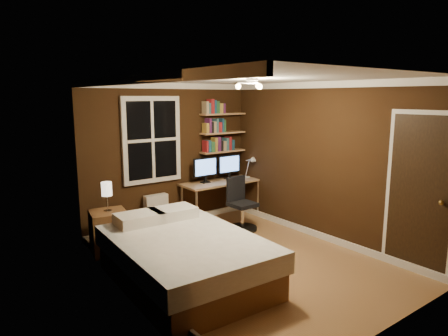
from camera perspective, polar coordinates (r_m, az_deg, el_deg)
floor at (r=5.73m, az=3.06°, el=-13.19°), size 4.20×4.20×0.00m
wall_back at (r=7.08m, az=-7.79°, el=1.78°), size 3.20×0.04×2.50m
wall_left at (r=4.53m, az=-12.59°, el=-3.13°), size 0.04×4.20×2.50m
wall_right at (r=6.49m, az=14.09°, el=0.81°), size 0.04×4.20×2.50m
ceiling at (r=5.27m, az=3.32°, el=12.64°), size 3.20×4.20×0.02m
window at (r=6.85m, az=-10.27°, el=3.96°), size 1.06×0.06×1.46m
door at (r=5.69m, az=26.08°, el=-3.53°), size 0.03×0.82×2.05m
door_knob at (r=5.54m, az=28.62°, el=-4.37°), size 0.06×0.06×0.06m
ceiling_fixture at (r=5.19m, az=4.03°, el=11.57°), size 0.44×0.44×0.18m
bookshelf_lower at (r=7.56m, az=-0.16°, el=2.41°), size 0.92×0.22×0.03m
books_row_lower at (r=7.54m, az=-0.16°, el=3.39°), size 0.60×0.16×0.23m
bookshelf_middle at (r=7.52m, az=-0.16°, el=5.05°), size 0.92×0.22×0.03m
books_row_middle at (r=7.51m, az=-0.16°, el=6.04°), size 0.48×0.16×0.23m
bookshelf_upper at (r=7.49m, az=-0.16°, el=7.72°), size 0.92×0.22×0.03m
books_row_upper at (r=7.49m, az=-0.16°, el=8.71°), size 0.42×0.16×0.23m
bed at (r=5.05m, az=-5.64°, el=-12.68°), size 1.64×2.22×0.73m
nightstand at (r=6.16m, az=-16.12°, el=-8.77°), size 0.58×0.58×0.63m
bedside_lamp at (r=6.01m, az=-16.37°, el=-3.98°), size 0.15×0.15×0.44m
radiator at (r=7.02m, az=-9.65°, el=-6.22°), size 0.41×0.14×0.61m
desk at (r=7.41m, az=-0.41°, el=-2.36°), size 1.53×0.57×0.73m
monitor_left at (r=7.24m, az=-2.69°, el=-0.31°), size 0.50×0.12×0.46m
monitor_right at (r=7.55m, az=0.74°, el=0.14°), size 0.50×0.12×0.46m
desk_lamp at (r=7.64m, az=3.75°, el=0.16°), size 0.14×0.32×0.44m
office_chair at (r=6.93m, az=2.43°, el=-6.06°), size 0.50×0.50×0.91m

